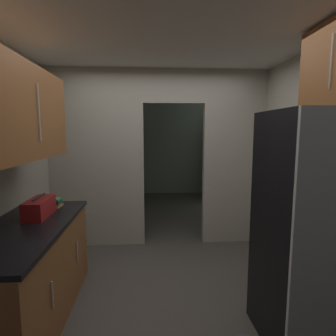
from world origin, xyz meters
The scene contains 9 objects.
ground centered at (0.00, 0.00, 0.00)m, with size 20.00×20.00×0.00m, color #47423D.
kitchen_overhead_slab centered at (0.00, 0.45, 2.59)m, with size 3.55×7.02×0.06m, color silver.
kitchen_partition centered at (-0.06, 1.51, 1.35)m, with size 3.15×0.12×2.56m.
adjoining_room_shell centered at (0.00, 3.76, 1.28)m, with size 3.15×3.46×2.56m.
refrigerator centered at (1.16, -0.59, 0.92)m, with size 0.83×0.76×1.84m.
lower_cabinet_run centered at (-1.23, -0.18, 0.44)m, with size 0.69×1.71×0.88m.
upper_cabinet_counterside centered at (-1.23, -0.18, 1.84)m, with size 0.36×1.54×0.77m.
boombox centered at (-1.20, 0.09, 0.97)m, with size 0.19×0.42×0.20m.
book_stack centered at (-1.16, 0.41, 0.93)m, with size 0.14×0.17×0.10m.
Camera 1 is at (-0.16, -2.57, 1.69)m, focal length 29.79 mm.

